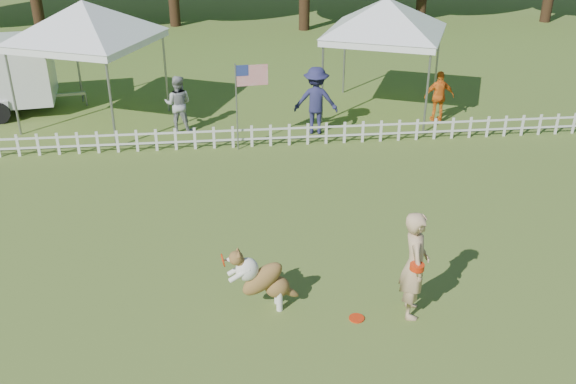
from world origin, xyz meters
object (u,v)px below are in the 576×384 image
at_px(handler, 415,265).
at_px(spectator_c, 439,96).
at_px(canopy_tent_left, 91,65).
at_px(spectator_b, 316,100).
at_px(frisbee_on_turf, 357,318).
at_px(spectator_a, 178,104).
at_px(flag_pole, 237,108).
at_px(canopy_tent_right, 383,58).
at_px(dog, 264,279).

xyz_separation_m(handler, spectator_c, (3.35, 8.91, -0.20)).
xyz_separation_m(canopy_tent_left, spectator_b, (6.21, -1.51, -0.77)).
height_order(handler, frisbee_on_turf, handler).
xyz_separation_m(spectator_a, spectator_c, (7.50, 0.02, -0.06)).
bearing_deg(flag_pole, spectator_b, 17.87).
bearing_deg(flag_pole, canopy_tent_right, 23.71).
distance_m(frisbee_on_turf, spectator_a, 9.57).
bearing_deg(spectator_c, spectator_a, 3.19).
relative_size(dog, frisbee_on_turf, 4.63).
distance_m(canopy_tent_left, flag_pole, 4.76).
distance_m(handler, spectator_c, 9.52).
xyz_separation_m(handler, frisbee_on_turf, (-0.92, -0.08, -0.93)).
distance_m(dog, canopy_tent_right, 10.54).
bearing_deg(canopy_tent_right, frisbee_on_turf, -82.57).
xyz_separation_m(handler, canopy_tent_left, (-6.57, 9.87, 0.77)).
height_order(frisbee_on_turf, spectator_b, spectator_b).
xyz_separation_m(canopy_tent_right, spectator_b, (-2.24, -1.59, -0.72)).
xyz_separation_m(dog, flag_pole, (-0.16, 6.97, 0.56)).
bearing_deg(canopy_tent_left, handler, -32.63).
xyz_separation_m(frisbee_on_turf, canopy_tent_left, (-5.65, 9.95, 1.69)).
distance_m(spectator_b, spectator_c, 3.75).
xyz_separation_m(spectator_b, spectator_c, (3.70, 0.56, -0.20)).
bearing_deg(spectator_b, handler, 102.18).
bearing_deg(handler, spectator_a, 35.51).
distance_m(canopy_tent_right, spectator_c, 2.01).
relative_size(handler, canopy_tent_left, 0.55).
distance_m(canopy_tent_right, spectator_a, 6.18).
height_order(dog, canopy_tent_right, canopy_tent_right).
height_order(dog, spectator_b, spectator_b).
height_order(handler, spectator_c, handler).
bearing_deg(spectator_c, canopy_tent_right, -32.13).
height_order(dog, spectator_a, spectator_a).
relative_size(handler, dog, 1.59).
bearing_deg(flag_pole, handler, -77.32).
bearing_deg(frisbee_on_turf, dog, 162.92).
relative_size(dog, spectator_c, 0.79).
xyz_separation_m(handler, dog, (-2.41, 0.38, -0.35)).
bearing_deg(spectator_c, canopy_tent_left, -2.47).
bearing_deg(flag_pole, spectator_c, 8.26).
distance_m(canopy_tent_left, canopy_tent_right, 8.45).
bearing_deg(spectator_b, canopy_tent_right, -134.80).
relative_size(canopy_tent_left, spectator_c, 2.30).
bearing_deg(spectator_c, spectator_b, 11.64).
height_order(dog, flag_pole, flag_pole).
bearing_deg(canopy_tent_right, spectator_b, -121.51).
bearing_deg(frisbee_on_turf, flag_pole, 102.52).
height_order(flag_pole, spectator_a, flag_pole).
height_order(canopy_tent_left, spectator_c, canopy_tent_left).
relative_size(canopy_tent_left, spectator_a, 2.14).
distance_m(handler, spectator_b, 8.36).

